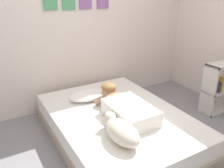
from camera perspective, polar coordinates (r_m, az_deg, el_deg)
ground_plane at (r=2.86m, az=5.98°, el=-16.46°), size 11.68×11.68×0.00m
back_wall at (r=3.67m, az=-8.23°, el=13.89°), size 3.84×0.12×2.50m
bed at (r=3.04m, az=1.28°, el=-9.71°), size 1.48×2.06×0.34m
pillow at (r=3.29m, az=-5.61°, el=-2.63°), size 0.52×0.32×0.11m
person_lying at (r=2.89m, az=2.76°, el=-5.22°), size 0.43×0.92×0.27m
dog at (r=2.45m, az=2.01°, el=-10.79°), size 0.26×0.57×0.21m
coffee_cup at (r=3.24m, az=-0.92°, el=-3.29°), size 0.12×0.09×0.07m
cell_phone at (r=2.65m, az=4.18°, el=-10.61°), size 0.07×0.14×0.01m
bookshelf at (r=3.86m, az=23.45°, el=-0.83°), size 0.45×0.24×0.75m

